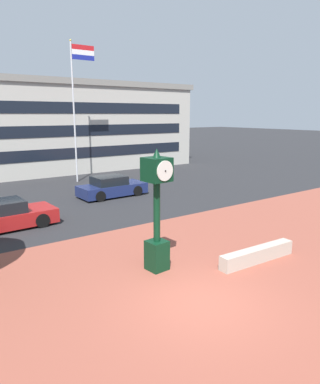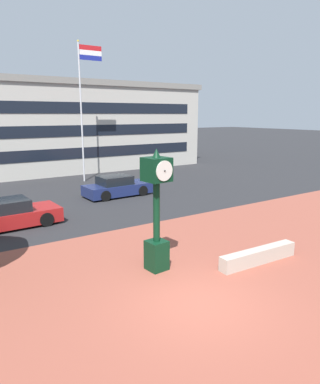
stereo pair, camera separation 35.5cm
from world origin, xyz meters
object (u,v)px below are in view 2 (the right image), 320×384
(civic_building, at_px, (38,125))
(flagpole_primary, at_px, (83,100))
(car_street_mid, at_px, (10,215))
(car_street_far, at_px, (117,187))
(street_clock, at_px, (157,209))

(civic_building, bearing_deg, flagpole_primary, -87.00)
(car_street_mid, relative_size, car_street_far, 1.02)
(car_street_mid, distance_m, civic_building, 21.00)
(car_street_far, relative_size, flagpole_primary, 0.42)
(flagpole_primary, bearing_deg, street_clock, -104.45)
(car_street_far, height_order, civic_building, civic_building)
(street_clock, bearing_deg, car_street_mid, 106.90)
(street_clock, xyz_separation_m, car_street_mid, (-3.07, 7.45, -1.49))
(street_clock, bearing_deg, flagpole_primary, 70.06)
(flagpole_primary, xyz_separation_m, civic_building, (-0.56, 10.70, -2.10))
(street_clock, xyz_separation_m, car_street_far, (3.83, 10.44, -1.49))
(car_street_mid, distance_m, car_street_far, 7.52)
(flagpole_primary, bearing_deg, car_street_mid, -129.26)
(street_clock, relative_size, civic_building, 0.14)
(car_street_mid, bearing_deg, car_street_far, 110.50)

